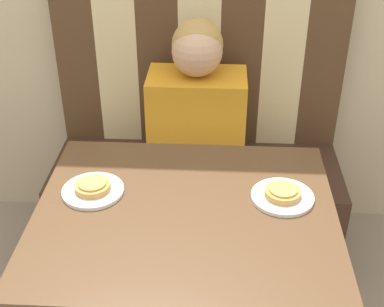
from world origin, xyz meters
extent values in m
cube|color=#382319|center=(0.00, 0.71, 0.23)|extent=(1.23, 0.51, 0.46)
cube|color=#4C331E|center=(-0.53, 0.93, 0.81)|extent=(0.18, 0.06, 0.71)
cube|color=beige|center=(-0.35, 0.93, 0.81)|extent=(0.18, 0.06, 0.71)
cube|color=#4C331E|center=(-0.18, 0.93, 0.81)|extent=(0.18, 0.06, 0.71)
cube|color=beige|center=(0.00, 0.93, 0.81)|extent=(0.18, 0.06, 0.71)
cube|color=#4C331E|center=(0.18, 0.93, 0.81)|extent=(0.18, 0.06, 0.71)
cube|color=beige|center=(0.35, 0.93, 0.81)|extent=(0.18, 0.06, 0.71)
cube|color=#4C331E|center=(0.53, 0.93, 0.81)|extent=(0.18, 0.06, 0.71)
cube|color=brown|center=(0.00, 0.00, 0.74)|extent=(0.87, 0.75, 0.03)
cylinder|color=brown|center=(0.00, 0.00, 0.36)|extent=(0.10, 0.10, 0.72)
cube|color=orange|center=(0.00, 0.71, 0.67)|extent=(0.39, 0.24, 0.41)
sphere|color=tan|center=(0.00, 0.71, 0.97)|extent=(0.20, 0.20, 0.20)
sphere|color=#AD8447|center=(0.00, 0.73, 0.99)|extent=(0.20, 0.20, 0.20)
cylinder|color=white|center=(-0.29, 0.07, 0.76)|extent=(0.19, 0.19, 0.01)
cylinder|color=white|center=(0.29, 0.07, 0.76)|extent=(0.19, 0.19, 0.01)
cylinder|color=#C68E47|center=(-0.29, 0.07, 0.78)|extent=(0.11, 0.11, 0.02)
cylinder|color=gold|center=(-0.29, 0.07, 0.79)|extent=(0.09, 0.09, 0.01)
cylinder|color=#C68E47|center=(0.29, 0.07, 0.78)|extent=(0.11, 0.11, 0.02)
cylinder|color=gold|center=(0.29, 0.07, 0.79)|extent=(0.09, 0.09, 0.01)
camera|label=1|loc=(0.09, -1.22, 1.71)|focal=50.00mm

